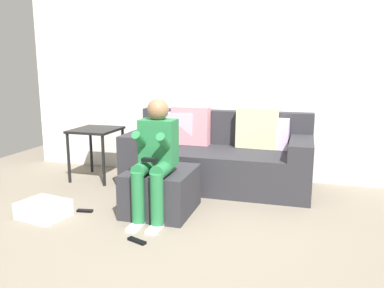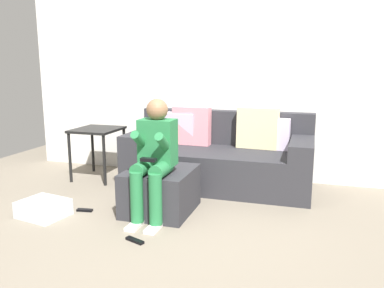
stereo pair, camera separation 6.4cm
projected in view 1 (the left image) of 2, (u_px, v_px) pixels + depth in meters
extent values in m
plane|color=slate|center=(152.00, 251.00, 3.01)|extent=(6.86, 6.86, 0.00)
cube|color=silver|center=(219.00, 70.00, 4.90)|extent=(5.28, 0.10, 2.69)
cube|color=#2D2D33|center=(217.00, 168.00, 4.61)|extent=(2.13, 0.93, 0.44)
cube|color=#2D2D33|center=(225.00, 127.00, 4.88)|extent=(2.13, 0.17, 0.42)
cube|color=#2D2D33|center=(143.00, 138.00, 4.81)|extent=(0.25, 0.93, 0.18)
cube|color=#2D2D33|center=(301.00, 147.00, 4.29)|extent=(0.25, 0.93, 0.18)
cube|color=silver|center=(180.00, 128.00, 4.88)|extent=(0.40, 0.19, 0.40)
cube|color=pink|center=(191.00, 126.00, 4.83)|extent=(0.47, 0.16, 0.47)
cube|color=silver|center=(273.00, 134.00, 4.57)|extent=(0.37, 0.15, 0.36)
cube|color=beige|center=(257.00, 128.00, 4.61)|extent=(0.49, 0.19, 0.48)
cube|color=#2D2D33|center=(161.00, 191.00, 3.80)|extent=(0.62, 0.68, 0.42)
cube|color=#26723F|center=(159.00, 142.00, 3.62)|extent=(0.33, 0.21, 0.43)
sphere|color=#8C6647|center=(158.00, 110.00, 3.56)|extent=(0.20, 0.20, 0.20)
cylinder|color=#26723F|center=(144.00, 168.00, 3.55)|extent=(0.14, 0.29, 0.14)
cylinder|color=#26723F|center=(138.00, 197.00, 3.46)|extent=(0.12, 0.12, 0.46)
cube|color=white|center=(136.00, 226.00, 3.45)|extent=(0.10, 0.22, 0.03)
cylinder|color=#26723F|center=(142.00, 142.00, 3.54)|extent=(0.08, 0.31, 0.25)
cylinder|color=#26723F|center=(162.00, 170.00, 3.50)|extent=(0.14, 0.29, 0.14)
cylinder|color=#26723F|center=(157.00, 199.00, 3.41)|extent=(0.12, 0.12, 0.46)
cube|color=white|center=(155.00, 228.00, 3.40)|extent=(0.10, 0.22, 0.03)
cylinder|color=#26723F|center=(166.00, 145.00, 3.47)|extent=(0.08, 0.33, 0.26)
cube|color=black|center=(150.00, 160.00, 3.44)|extent=(0.14, 0.06, 0.03)
cube|color=silver|center=(43.00, 209.00, 3.68)|extent=(0.48, 0.42, 0.15)
cube|color=black|center=(96.00, 130.00, 4.85)|extent=(0.53, 0.58, 0.03)
cylinder|color=black|center=(69.00, 158.00, 4.73)|extent=(0.04, 0.04, 0.61)
cylinder|color=black|center=(103.00, 161.00, 4.60)|extent=(0.04, 0.04, 0.61)
cylinder|color=black|center=(91.00, 150.00, 5.22)|extent=(0.04, 0.04, 0.61)
cylinder|color=black|center=(123.00, 152.00, 5.09)|extent=(0.04, 0.04, 0.61)
cube|color=black|center=(137.00, 241.00, 3.17)|extent=(0.18, 0.11, 0.02)
cube|color=black|center=(85.00, 211.00, 3.83)|extent=(0.16, 0.07, 0.02)
cube|color=black|center=(65.00, 207.00, 3.93)|extent=(0.16, 0.09, 0.02)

